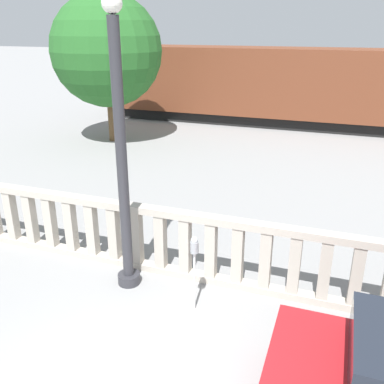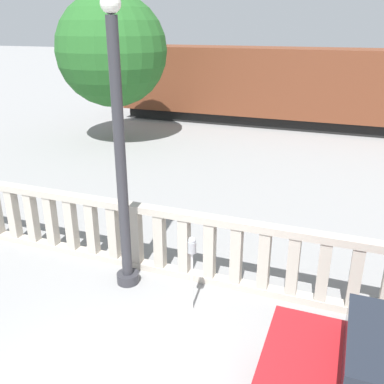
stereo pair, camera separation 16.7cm
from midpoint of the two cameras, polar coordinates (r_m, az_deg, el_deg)
balustrade at (r=8.26m, az=0.22°, el=-7.41°), size 16.93×0.24×1.41m
lamppost at (r=7.55m, az=-9.99°, el=4.27°), size 0.43×0.43×5.16m
parking_meter at (r=7.24m, az=-0.34°, el=-8.23°), size 0.14×0.14×1.42m
train_near at (r=21.56m, az=22.52°, el=12.50°), size 24.34×2.69×4.27m
tree_left at (r=18.44m, az=-11.58°, el=17.99°), size 4.49×4.49×5.96m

